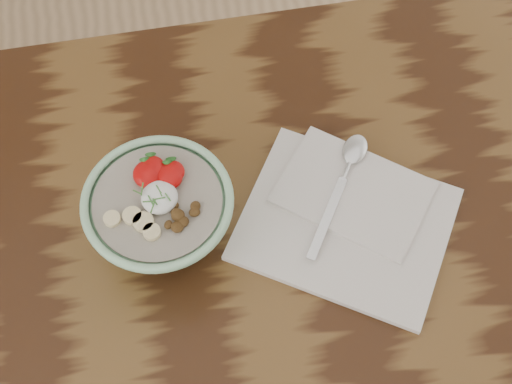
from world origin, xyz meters
TOP-DOWN VIEW (x-y plane):
  - table at (0.00, 0.00)cm, footprint 160.00×90.00cm
  - breakfast_bowl at (-1.53, 9.29)cm, footprint 18.60×18.60cm
  - napkin at (22.62, 7.30)cm, footprint 34.05×32.48cm
  - spoon at (24.30, 14.20)cm, footprint 12.88×18.22cm

SIDE VIEW (x-z plane):
  - table at x=0.00cm, z-range 28.20..103.20cm
  - napkin at x=22.62cm, z-range 74.87..76.51cm
  - spoon at x=24.30cm, z-range 76.55..77.61cm
  - breakfast_bowl at x=-1.53cm, z-range 75.23..87.38cm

